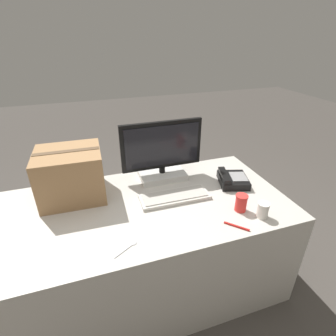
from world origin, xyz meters
The scene contains 10 objects.
ground_plane centered at (0.00, 0.00, 0.00)m, with size 12.00×12.00×0.00m, color #47423D.
office_desk centered at (0.00, 0.00, 0.36)m, with size 1.80×0.90×0.71m.
monitor centered at (0.20, 0.29, 0.89)m, with size 0.58×0.21×0.43m.
keyboard centered at (0.20, 0.01, 0.73)m, with size 0.45×0.17×0.03m.
desk_phone centered at (0.65, 0.06, 0.74)m, with size 0.24×0.26×0.08m.
paper_cup_left centered at (0.53, -0.23, 0.77)m, with size 0.07×0.07×0.11m.
paper_cup_right centered at (0.62, -0.33, 0.76)m, with size 0.07×0.07×0.10m.
spoon centered at (-0.16, -0.32, 0.72)m, with size 0.13×0.09×0.00m.
cardboard_box centered at (-0.41, 0.25, 0.87)m, with size 0.40×0.36×0.32m.
pen_marker centered at (0.43, -0.36, 0.72)m, with size 0.11×0.11×0.01m.
Camera 1 is at (-0.29, -1.31, 1.68)m, focal length 28.00 mm.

